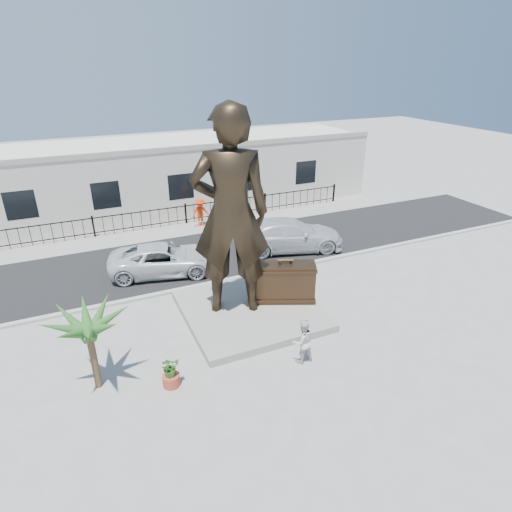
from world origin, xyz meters
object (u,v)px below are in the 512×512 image
(statue, at_px, (231,214))
(suitcase, at_px, (285,282))
(tourist, at_px, (303,341))
(car_white, at_px, (164,259))

(statue, height_order, suitcase, statue)
(statue, distance_m, tourist, 5.27)
(suitcase, bearing_deg, tourist, -84.14)
(tourist, xyz_separation_m, car_white, (-2.76, 8.55, -0.09))
(suitcase, bearing_deg, car_white, 150.31)
(statue, bearing_deg, car_white, -52.14)
(statue, bearing_deg, suitcase, -172.77)
(tourist, bearing_deg, car_white, -71.49)
(statue, relative_size, suitcase, 3.27)
(statue, xyz_separation_m, car_white, (-1.70, 4.74, -3.57))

